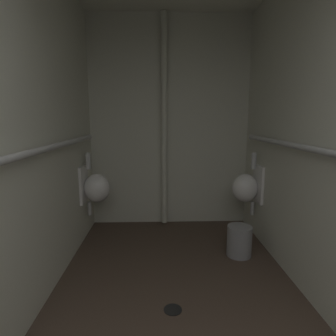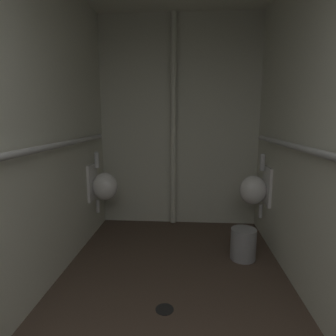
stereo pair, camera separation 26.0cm
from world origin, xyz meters
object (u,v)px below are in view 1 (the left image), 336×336
(urinal_left_mid, at_px, (95,187))
(urinal_right_mid, at_px, (247,187))
(standpipe_back_wall, at_px, (164,123))
(waste_bin, at_px, (239,241))
(floor_drain, at_px, (173,309))

(urinal_left_mid, relative_size, urinal_right_mid, 1.00)
(urinal_right_mid, relative_size, standpipe_back_wall, 0.28)
(urinal_right_mid, xyz_separation_m, waste_bin, (-0.20, -0.45, -0.47))
(floor_drain, bearing_deg, urinal_right_mid, 54.19)
(standpipe_back_wall, xyz_separation_m, waste_bin, (0.77, -0.93, -1.21))
(urinal_left_mid, height_order, standpipe_back_wall, standpipe_back_wall)
(urinal_right_mid, bearing_deg, waste_bin, -113.63)
(standpipe_back_wall, relative_size, floor_drain, 19.22)
(standpipe_back_wall, relative_size, waste_bin, 8.34)
(urinal_left_mid, distance_m, waste_bin, 1.74)
(floor_drain, bearing_deg, urinal_left_mid, 122.26)
(urinal_right_mid, distance_m, waste_bin, 0.68)
(urinal_left_mid, xyz_separation_m, waste_bin, (1.60, -0.51, -0.47))
(urinal_right_mid, xyz_separation_m, floor_drain, (-0.94, -1.30, -0.63))
(urinal_left_mid, distance_m, standpipe_back_wall, 1.19)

